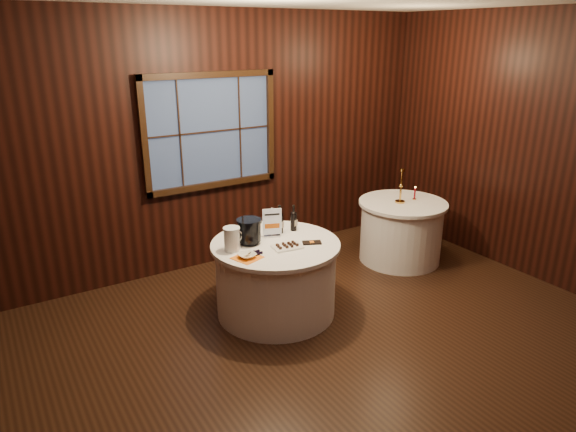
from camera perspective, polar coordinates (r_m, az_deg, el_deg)
ground at (r=4.70m, az=5.14°, el=-15.70°), size 6.00×6.00×0.00m
back_wall at (r=6.11m, az=-8.64°, el=8.34°), size 6.00×0.10×3.00m
main_table at (r=5.22m, az=-1.37°, el=-6.87°), size 1.28×1.28×0.77m
side_table at (r=6.57m, az=12.43°, el=-1.61°), size 1.08×1.08×0.77m
sign_stand at (r=5.18m, az=-1.76°, el=-1.19°), size 0.18×0.14×0.31m
port_bottle_left at (r=5.26m, az=-0.93°, el=-0.56°), size 0.07×0.08×0.30m
port_bottle_right at (r=5.34m, az=0.62°, el=-0.39°), size 0.07×0.08×0.28m
ice_bucket at (r=5.01m, az=-4.34°, el=-1.64°), size 0.24×0.24×0.25m
chocolate_plate at (r=4.94m, az=-0.08°, el=-3.36°), size 0.30×0.22×0.04m
chocolate_box at (r=5.05m, az=2.66°, el=-2.97°), size 0.20×0.16×0.02m
grape_bunch at (r=4.80m, az=-3.54°, el=-4.06°), size 0.18×0.08×0.04m
glass_pitcher at (r=4.87m, az=-6.24°, el=-2.54°), size 0.21×0.16×0.23m
orange_napkin at (r=4.74m, az=-4.56°, el=-4.64°), size 0.29×0.29×0.00m
cracker_bowl at (r=4.73m, az=-4.57°, el=-4.40°), size 0.18×0.18×0.04m
brass_candlestick at (r=6.37m, az=12.42°, el=2.78°), size 0.12×0.12×0.42m
red_candle at (r=6.55m, az=13.90°, el=2.35°), size 0.05×0.05×0.17m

